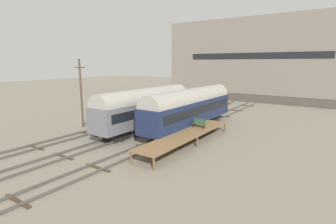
{
  "coord_description": "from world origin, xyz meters",
  "views": [
    {
      "loc": [
        19.63,
        -21.65,
        8.03
      ],
      "look_at": [
        2.2,
        3.83,
        2.2
      ],
      "focal_mm": 28.0,
      "sensor_mm": 36.0,
      "label": 1
    }
  ],
  "objects_px": {
    "train_car_navy": "(190,107)",
    "person_worker": "(95,127)",
    "train_car_grey": "(146,107)",
    "utility_pole": "(81,92)",
    "bench": "(199,123)"
  },
  "relations": [
    {
      "from": "bench",
      "to": "utility_pole",
      "type": "bearing_deg",
      "value": -163.67
    },
    {
      "from": "train_car_grey",
      "to": "utility_pole",
      "type": "bearing_deg",
      "value": -155.33
    },
    {
      "from": "train_car_navy",
      "to": "bench",
      "type": "relative_size",
      "value": 11.92
    },
    {
      "from": "person_worker",
      "to": "bench",
      "type": "bearing_deg",
      "value": 34.09
    },
    {
      "from": "bench",
      "to": "utility_pole",
      "type": "relative_size",
      "value": 0.16
    },
    {
      "from": "bench",
      "to": "utility_pole",
      "type": "distance_m",
      "value": 15.13
    },
    {
      "from": "train_car_grey",
      "to": "person_worker",
      "type": "relative_size",
      "value": 8.17
    },
    {
      "from": "train_car_grey",
      "to": "bench",
      "type": "xyz_separation_m",
      "value": [
        6.82,
        0.76,
        -1.27
      ]
    },
    {
      "from": "train_car_navy",
      "to": "person_worker",
      "type": "distance_m",
      "value": 11.21
    },
    {
      "from": "person_worker",
      "to": "utility_pole",
      "type": "distance_m",
      "value": 6.29
    },
    {
      "from": "train_car_grey",
      "to": "utility_pole",
      "type": "relative_size",
      "value": 1.78
    },
    {
      "from": "train_car_grey",
      "to": "train_car_navy",
      "type": "xyz_separation_m",
      "value": [
        4.39,
        3.08,
        -0.02
      ]
    },
    {
      "from": "train_car_navy",
      "to": "train_car_grey",
      "type": "bearing_deg",
      "value": -145.02
    },
    {
      "from": "train_car_grey",
      "to": "utility_pole",
      "type": "xyz_separation_m",
      "value": [
        -7.44,
        -3.42,
        1.54
      ]
    },
    {
      "from": "train_car_navy",
      "to": "person_worker",
      "type": "height_order",
      "value": "train_car_navy"
    }
  ]
}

